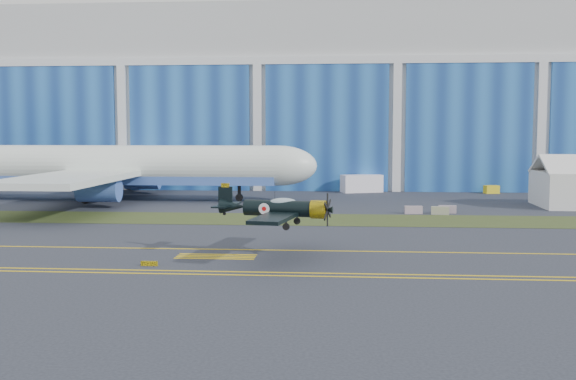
# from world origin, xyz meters

# --- Properties ---
(ground) EXTENTS (260.00, 260.00, 0.00)m
(ground) POSITION_xyz_m (0.00, 0.00, 0.00)
(ground) COLOR #2D313C
(ground) RESTS_ON ground
(grass_median) EXTENTS (260.00, 10.00, 0.02)m
(grass_median) POSITION_xyz_m (0.00, 14.00, 0.02)
(grass_median) COLOR #475128
(grass_median) RESTS_ON ground
(hangar) EXTENTS (220.00, 45.70, 30.00)m
(hangar) POSITION_xyz_m (0.00, 71.79, 14.96)
(hangar) COLOR silver
(hangar) RESTS_ON ground
(taxiway_centreline) EXTENTS (200.00, 0.20, 0.02)m
(taxiway_centreline) POSITION_xyz_m (0.00, -5.00, 0.01)
(taxiway_centreline) COLOR yellow
(taxiway_centreline) RESTS_ON ground
(edge_line_near) EXTENTS (80.00, 0.20, 0.02)m
(edge_line_near) POSITION_xyz_m (0.00, -14.50, 0.01)
(edge_line_near) COLOR yellow
(edge_line_near) RESTS_ON ground
(edge_line_far) EXTENTS (80.00, 0.20, 0.02)m
(edge_line_far) POSITION_xyz_m (0.00, -13.50, 0.01)
(edge_line_far) COLOR yellow
(edge_line_far) RESTS_ON ground
(hold_short_ladder) EXTENTS (6.00, 2.40, 0.02)m
(hold_short_ladder) POSITION_xyz_m (-18.00, -8.10, 0.01)
(hold_short_ladder) COLOR yellow
(hold_short_ladder) RESTS_ON ground
(guard_board_left) EXTENTS (1.20, 0.15, 0.35)m
(guard_board_left) POSITION_xyz_m (-22.00, -12.00, 0.17)
(guard_board_left) COLOR yellow
(guard_board_left) RESTS_ON ground
(warbird) EXTENTS (11.96, 13.61, 3.56)m
(warbird) POSITION_xyz_m (-13.30, -7.74, 3.67)
(warbird) COLOR black
(warbird) RESTS_ON ground
(jetliner) EXTENTS (61.84, 52.54, 21.48)m
(jetliner) POSITION_xyz_m (-39.46, 32.37, 10.74)
(jetliner) COLOR silver
(jetliner) RESTS_ON ground
(shipping_container) EXTENTS (6.75, 4.53, 2.72)m
(shipping_container) POSITION_xyz_m (-5.48, 47.54, 1.36)
(shipping_container) COLOR white
(shipping_container) RESTS_ON ground
(tug) EXTENTS (2.37, 1.78, 1.24)m
(tug) POSITION_xyz_m (14.27, 47.02, 0.62)
(tug) COLOR yellow
(tug) RESTS_ON ground
(barrier_a) EXTENTS (2.04, 0.75, 0.90)m
(barrier_a) POSITION_xyz_m (-0.35, 20.10, 0.45)
(barrier_a) COLOR #9F8B98
(barrier_a) RESTS_ON ground
(barrier_b) EXTENTS (2.07, 0.90, 0.90)m
(barrier_b) POSITION_xyz_m (2.62, 19.64, 0.45)
(barrier_b) COLOR #9C9F83
(barrier_b) RESTS_ON ground
(barrier_c) EXTENTS (2.04, 0.75, 0.90)m
(barrier_c) POSITION_xyz_m (3.63, 20.96, 0.45)
(barrier_c) COLOR #9C8A96
(barrier_c) RESTS_ON ground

